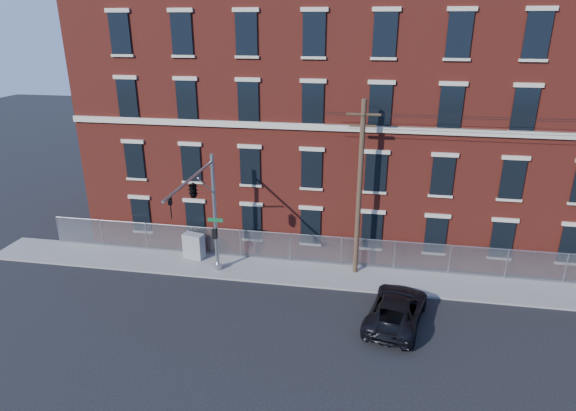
# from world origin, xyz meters

# --- Properties ---
(ground) EXTENTS (140.00, 140.00, 0.00)m
(ground) POSITION_xyz_m (0.00, 0.00, 0.00)
(ground) COLOR black
(ground) RESTS_ON ground
(sidewalk) EXTENTS (65.00, 3.00, 0.12)m
(sidewalk) POSITION_xyz_m (12.00, 5.00, 0.06)
(sidewalk) COLOR gray
(sidewalk) RESTS_ON ground
(mill_building) EXTENTS (55.30, 14.32, 16.30)m
(mill_building) POSITION_xyz_m (12.00, 13.93, 8.15)
(mill_building) COLOR maroon
(mill_building) RESTS_ON ground
(chain_link_fence) EXTENTS (59.06, 0.06, 1.85)m
(chain_link_fence) POSITION_xyz_m (12.00, 6.30, 1.06)
(chain_link_fence) COLOR #A5A8AD
(chain_link_fence) RESTS_ON ground
(traffic_signal_mast) EXTENTS (0.90, 6.75, 7.00)m
(traffic_signal_mast) POSITION_xyz_m (-6.00, 2.18, 5.39)
(traffic_signal_mast) COLOR #9EA0A5
(traffic_signal_mast) RESTS_ON ground
(utility_pole_near) EXTENTS (1.80, 0.28, 10.00)m
(utility_pole_near) POSITION_xyz_m (2.00, 5.60, 5.34)
(utility_pole_near) COLOR #4A3725
(utility_pole_near) RESTS_ON ground
(pickup_truck) EXTENTS (3.54, 5.65, 1.46)m
(pickup_truck) POSITION_xyz_m (4.19, 0.99, 0.73)
(pickup_truck) COLOR black
(pickup_truck) RESTS_ON ground
(utility_cabinet) EXTENTS (1.37, 0.90, 1.58)m
(utility_cabinet) POSITION_xyz_m (-7.89, 5.69, 0.91)
(utility_cabinet) COLOR gray
(utility_cabinet) RESTS_ON sidewalk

